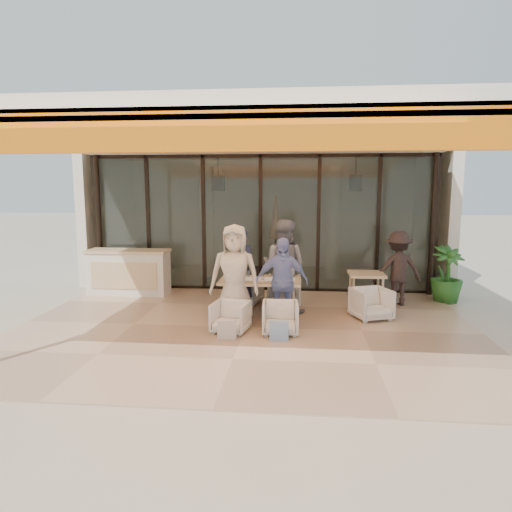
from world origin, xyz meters
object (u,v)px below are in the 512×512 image
Objects in this scene: host_counter at (129,272)px; side_chair at (371,302)px; standing_woman at (398,269)px; potted_palm at (447,274)px; diner_periwinkle at (282,282)px; side_table at (366,278)px; diner_grey at (284,266)px; chair_far_left at (244,288)px; chair_near_right at (280,317)px; diner_cream at (235,275)px; chair_near_left at (231,316)px; chair_far_right at (284,289)px; diner_navy at (241,269)px; dining_table at (260,282)px.

side_chair is at bearing -16.15° from host_counter.
standing_woman is 1.28× the size of potted_palm.
diner_periwinkle is at bearing -149.54° from potted_palm.
diner_periwinkle reaches higher than side_table.
host_counter is 1.17× the size of diner_periwinkle.
diner_grey reaches higher than side_chair.
diner_grey is at bearing 84.77° from diner_periwinkle.
diner_grey is at bearing -161.93° from potted_palm.
chair_near_right is at bearing 127.91° from chair_far_left.
diner_cream is 2.61m from side_chair.
host_counter reaches higher than chair_near_left.
host_counter is 1.03× the size of diner_cream.
diner_cream is (-0.84, 0.50, 0.60)m from chair_near_right.
side_table is at bearing 32.47° from diner_periwinkle.
chair_far_right is 0.93× the size of side_table.
diner_navy is at bearing 118.10° from chair_near_right.
chair_near_left is (2.75, -2.54, -0.23)m from host_counter.
diner_navy reaches higher than diner_periwinkle.
potted_palm is at bearing -157.68° from chair_far_left.
side_table is (5.23, -0.77, 0.11)m from host_counter.
dining_table is 2.01× the size of side_table.
chair_far_right is at bearing 130.78° from side_chair.
diner_periwinkle reaches higher than side_chair.
chair_far_left is 1.69m from diner_periwinkle.
chair_near_right is (0.84, 0.00, 0.01)m from chair_near_left.
host_counter reaches higher than chair_far_right.
side_chair is at bearing 47.53° from standing_woman.
potted_palm is (3.44, 0.62, 0.26)m from chair_far_right.
host_counter is 1.01× the size of diner_grey.
side_table is at bearing -8.32° from host_counter.
dining_table is 2.11m from side_chair.
side_table is (2.49, 0.37, -0.20)m from diner_navy.
diner_periwinkle is at bearing 87.13° from chair_near_right.
chair_near_right is at bearing 138.76° from diner_navy.
chair_near_left is (-0.84, -1.90, -0.05)m from chair_far_right.
side_table is 0.61× the size of potted_palm.
chair_near_left is at bearing -149.48° from potted_palm.
chair_far_right is 0.39× the size of diner_cream.
chair_far_right is at bearing -131.44° from diner_navy.
dining_table is at bearing -158.48° from side_table.
potted_palm is at bearing 25.23° from diner_periwinkle.
chair_near_right is (0.84, -1.90, -0.04)m from chair_far_left.
side_table is 1.94m from potted_palm.
chair_near_left is 1.10m from diner_periwinkle.
diner_grey reaches higher than diner_cream.
diner_periwinkle is at bearing 24.26° from standing_woman.
diner_grey is (0.00, 1.40, 0.61)m from chair_near_right.
host_counter is at bearing -4.74° from diner_navy.
standing_woman is at bearing 39.19° from chair_near_right.
diner_periwinkle is at bearing -142.31° from side_table.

